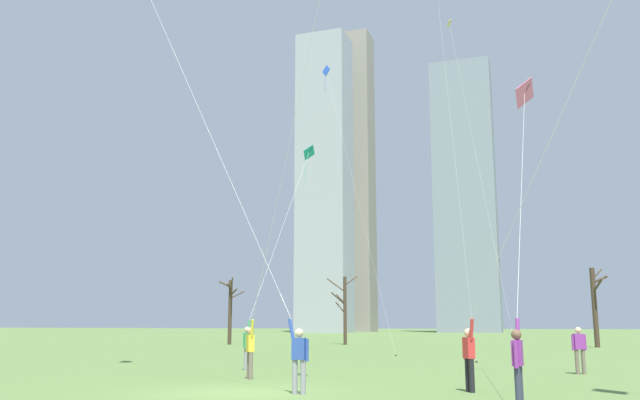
% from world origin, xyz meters
% --- Properties ---
extents(ground_plane, '(400.00, 400.00, 0.00)m').
position_xyz_m(ground_plane, '(0.00, 0.00, 0.00)').
color(ground_plane, '#5B7A3D').
extents(kite_flyer_midfield_right_pink, '(0.72, 8.26, 10.04)m').
position_xyz_m(kite_flyer_midfield_right_pink, '(6.87, 0.54, 2.35)').
color(kite_flyer_midfield_right_pink, '#33384C').
rests_on(kite_flyer_midfield_right_pink, ground).
extents(kite_flyer_midfield_center_teal, '(1.82, 11.66, 11.80)m').
position_xyz_m(kite_flyer_midfield_center_teal, '(-3.73, 9.14, 2.34)').
color(kite_flyer_midfield_center_teal, gray).
rests_on(kite_flyer_midfield_center_teal, ground).
extents(kite_flyer_foreground_left_green, '(9.50, 3.56, 17.58)m').
position_xyz_m(kite_flyer_foreground_left_green, '(-0.79, 0.85, 5.08)').
color(kite_flyer_foreground_left_green, gray).
rests_on(kite_flyer_foreground_left_green, ground).
extents(kite_flyer_foreground_right_red, '(4.34, 4.22, 12.63)m').
position_xyz_m(kite_flyer_foreground_right_red, '(-0.80, 3.15, 3.41)').
color(kite_flyer_foreground_right_red, '#726656').
rests_on(kite_flyer_foreground_right_red, ground).
extents(kite_flyer_midfield_left_purple, '(7.47, 6.61, 15.58)m').
position_xyz_m(kite_flyer_midfield_left_purple, '(7.37, 0.53, 4.73)').
color(kite_flyer_midfield_left_purple, black).
rests_on(kite_flyer_midfield_left_purple, ground).
extents(bystander_watching_nearby, '(0.49, 0.30, 1.62)m').
position_xyz_m(bystander_watching_nearby, '(8.41, 9.56, 0.90)').
color(bystander_watching_nearby, '#726656').
rests_on(bystander_watching_nearby, ground).
extents(distant_kite_low_near_trees_yellow, '(3.87, 6.02, 22.81)m').
position_xyz_m(distant_kite_low_near_trees_yellow, '(2.48, 27.35, 19.21)').
color(distant_kite_low_near_trees_yellow, yellow).
rests_on(distant_kite_low_near_trees_yellow, ground).
extents(distant_kite_drifting_right_blue, '(5.04, 2.39, 18.12)m').
position_xyz_m(distant_kite_drifting_right_blue, '(-4.66, 22.09, 15.55)').
color(distant_kite_drifting_right_blue, blue).
rests_on(distant_kite_drifting_right_blue, ground).
extents(bare_tree_center, '(2.40, 2.67, 5.74)m').
position_xyz_m(bare_tree_center, '(-8.83, 37.83, 3.06)').
color(bare_tree_center, '#423326').
rests_on(bare_tree_center, ground).
extents(bare_tree_far_right_edge, '(2.06, 3.03, 5.53)m').
position_xyz_m(bare_tree_far_right_edge, '(-18.05, 35.15, 3.01)').
color(bare_tree_far_right_edge, '#423326').
rests_on(bare_tree_far_right_edge, ground).
extents(bare_tree_leftmost, '(1.26, 2.39, 5.84)m').
position_xyz_m(bare_tree_leftmost, '(10.63, 37.91, 3.15)').
color(bare_tree_leftmost, '#423326').
rests_on(bare_tree_leftmost, ground).
extents(skyline_short_annex, '(11.82, 5.03, 53.56)m').
position_xyz_m(skyline_short_annex, '(-7.27, 114.09, 26.78)').
color(skyline_short_annex, gray).
rests_on(skyline_short_annex, ground).
extents(skyline_mid_tower_left, '(9.65, 7.55, 58.41)m').
position_xyz_m(skyline_mid_tower_left, '(-32.80, 103.81, 29.21)').
color(skyline_mid_tower_left, '#9EA3AD').
rests_on(skyline_mid_tower_left, ground).
extents(skyline_mid_tower_right, '(5.18, 6.46, 65.17)m').
position_xyz_m(skyline_mid_tower_right, '(-29.76, 119.09, 32.58)').
color(skyline_mid_tower_right, gray).
rests_on(skyline_mid_tower_right, ground).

